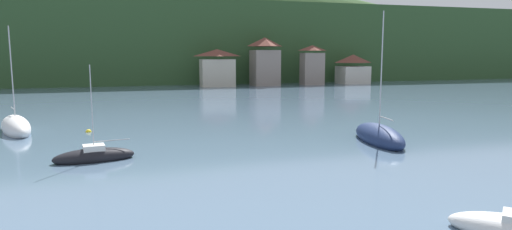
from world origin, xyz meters
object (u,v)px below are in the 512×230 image
shore_building_central (312,66)px  sailboat_far_7 (16,127)px  sailboat_mid_4 (379,137)px  shore_building_eastcentral (353,69)px  shore_building_westcentral (265,62)px  mooring_buoy_mid (89,132)px  sailboat_mid_3 (94,156)px  shore_building_west (217,69)px

shore_building_central → sailboat_far_7: (-48.67, -48.16, -3.74)m
sailboat_mid_4 → sailboat_far_7: sailboat_mid_4 is taller
shore_building_central → shore_building_eastcentral: bearing=5.4°
sailboat_far_7 → shore_building_westcentral: bearing=123.7°
sailboat_far_7 → shore_building_central: bearing=116.1°
sailboat_mid_4 → mooring_buoy_mid: sailboat_mid_4 is taller
shore_building_eastcentral → mooring_buoy_mid: bearing=-136.4°
shore_building_westcentral → sailboat_far_7: shore_building_westcentral is taller
shore_building_westcentral → shore_building_central: size_ratio=1.19×
sailboat_far_7 → mooring_buoy_mid: bearing=57.0°
shore_building_eastcentral → sailboat_far_7: bearing=-140.3°
sailboat_mid_3 → shore_building_eastcentral: bearing=-139.1°
shore_building_central → shore_building_eastcentral: (10.58, 0.99, -0.95)m
mooring_buoy_mid → shore_building_west: bearing=66.7°
shore_building_west → sailboat_far_7: (-27.52, -48.57, -3.29)m
shore_building_central → sailboat_mid_4: 64.32m
shore_building_westcentral → shore_building_central: bearing=-6.1°
shore_building_west → mooring_buoy_mid: size_ratio=15.62×
shore_building_eastcentral → mooring_buoy_mid: 73.61m
sailboat_mid_3 → shore_building_westcentral: bearing=-125.6°
shore_building_west → sailboat_far_7: 55.92m
shore_building_west → sailboat_mid_4: sailboat_mid_4 is taller
shore_building_westcentral → mooring_buoy_mid: shore_building_westcentral is taller
sailboat_mid_3 → sailboat_mid_4: sailboat_mid_4 is taller
sailboat_mid_3 → sailboat_far_7: (-7.18, 12.71, 0.17)m
shore_building_west → sailboat_far_7: size_ratio=0.80×
shore_building_westcentral → shore_building_eastcentral: shore_building_westcentral is taller
sailboat_far_7 → sailboat_mid_4: bearing=47.1°
shore_building_westcentral → shore_building_eastcentral: size_ratio=1.53×
shore_building_westcentral → mooring_buoy_mid: bearing=-122.3°
shore_building_eastcentral → sailboat_mid_3: (-52.07, -61.86, -2.96)m
sailboat_far_7 → shore_building_west: bearing=131.9°
shore_building_central → shore_building_eastcentral: 10.67m
shore_building_westcentral → sailboat_mid_3: (-30.92, -62.00, -4.69)m
shore_building_west → shore_building_westcentral: bearing=3.9°
sailboat_far_7 → mooring_buoy_mid: size_ratio=19.42×
shore_building_westcentral → sailboat_mid_3: size_ratio=1.61×
shore_building_westcentral → sailboat_mid_4: bearing=-99.5°
shore_building_west → sailboat_mid_4: size_ratio=0.74×
sailboat_far_7 → sailboat_mid_3: bearing=10.9°
sailboat_far_7 → shore_building_eastcentral: bearing=111.1°
sailboat_far_7 → mooring_buoy_mid: 6.19m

